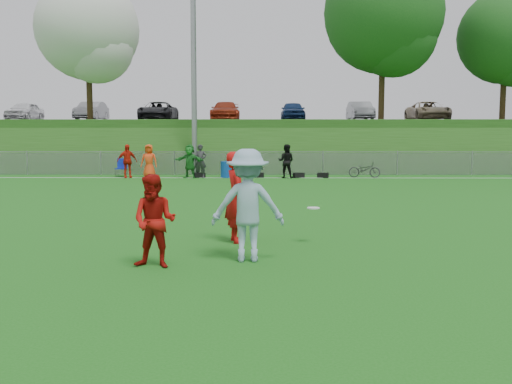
{
  "coord_description": "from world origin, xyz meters",
  "views": [
    {
      "loc": [
        0.72,
        -10.69,
        2.35
      ],
      "look_at": [
        0.6,
        0.5,
        1.15
      ],
      "focal_mm": 40.0,
      "sensor_mm": 36.0,
      "label": 1
    }
  ],
  "objects_px": {
    "recycling_bin": "(226,169)",
    "player_blue": "(248,205)",
    "player_red_left": "(236,197)",
    "player_red_center": "(155,221)",
    "frisbee": "(313,208)",
    "bicycle": "(364,169)"
  },
  "relations": [
    {
      "from": "player_blue",
      "to": "recycling_bin",
      "type": "xyz_separation_m",
      "value": [
        -1.56,
        18.67,
        -0.6
      ]
    },
    {
      "from": "bicycle",
      "to": "recycling_bin",
      "type": "bearing_deg",
      "value": 104.8
    },
    {
      "from": "player_blue",
      "to": "recycling_bin",
      "type": "relative_size",
      "value": 2.44
    },
    {
      "from": "player_red_left",
      "to": "player_blue",
      "type": "distance_m",
      "value": 1.79
    },
    {
      "from": "player_red_center",
      "to": "frisbee",
      "type": "height_order",
      "value": "player_red_center"
    },
    {
      "from": "player_blue",
      "to": "frisbee",
      "type": "distance_m",
      "value": 2.1
    },
    {
      "from": "player_red_center",
      "to": "bicycle",
      "type": "height_order",
      "value": "player_red_center"
    },
    {
      "from": "frisbee",
      "to": "recycling_bin",
      "type": "bearing_deg",
      "value": 99.62
    },
    {
      "from": "recycling_bin",
      "to": "player_blue",
      "type": "bearing_deg",
      "value": -85.21
    },
    {
      "from": "player_red_left",
      "to": "player_blue",
      "type": "relative_size",
      "value": 0.94
    },
    {
      "from": "player_red_center",
      "to": "player_blue",
      "type": "bearing_deg",
      "value": 29.57
    },
    {
      "from": "player_red_center",
      "to": "recycling_bin",
      "type": "distance_m",
      "value": 19.2
    },
    {
      "from": "player_red_left",
      "to": "bicycle",
      "type": "xyz_separation_m",
      "value": [
        5.77,
        17.03,
        -0.55
      ]
    },
    {
      "from": "player_red_left",
      "to": "player_red_center",
      "type": "distance_m",
      "value": 2.65
    },
    {
      "from": "frisbee",
      "to": "player_red_left",
      "type": "bearing_deg",
      "value": 174.18
    },
    {
      "from": "player_red_left",
      "to": "frisbee",
      "type": "relative_size",
      "value": 7.19
    },
    {
      "from": "player_red_center",
      "to": "frisbee",
      "type": "relative_size",
      "value": 6.05
    },
    {
      "from": "player_red_left",
      "to": "player_red_center",
      "type": "bearing_deg",
      "value": 134.28
    },
    {
      "from": "player_blue",
      "to": "frisbee",
      "type": "bearing_deg",
      "value": -131.08
    },
    {
      "from": "frisbee",
      "to": "recycling_bin",
      "type": "distance_m",
      "value": 17.31
    },
    {
      "from": "frisbee",
      "to": "recycling_bin",
      "type": "xyz_separation_m",
      "value": [
        -2.89,
        17.06,
        -0.34
      ]
    },
    {
      "from": "player_red_left",
      "to": "recycling_bin",
      "type": "relative_size",
      "value": 2.31
    }
  ]
}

